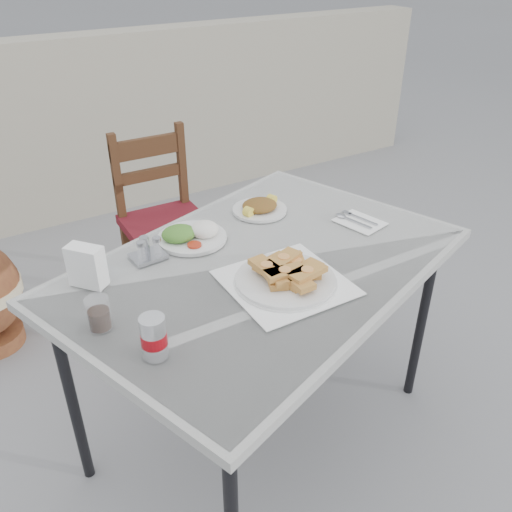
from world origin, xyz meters
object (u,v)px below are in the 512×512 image
cafe_table (263,275)px  salad_chopped_plate (260,207)px  cola_glass (99,315)px  salad_rice_plate (191,234)px  pide_plate (286,274)px  condiment_caddy (148,251)px  napkin_holder (87,266)px  soda_can (154,337)px  chair (164,220)px

cafe_table → salad_chopped_plate: 0.38m
salad_chopped_plate → cola_glass: cola_glass is taller
salad_rice_plate → cafe_table: bearing=-60.2°
salad_chopped_plate → cola_glass: 0.85m
pide_plate → condiment_caddy: (-0.31, 0.36, -0.01)m
pide_plate → napkin_holder: 0.61m
salad_rice_plate → salad_chopped_plate: size_ratio=1.16×
cafe_table → soda_can: 0.56m
cafe_table → salad_rice_plate: size_ratio=6.30×
cafe_table → chair: bearing=86.7°
soda_can → cola_glass: (-0.09, 0.19, -0.02)m
pide_plate → napkin_holder: size_ratio=2.70×
soda_can → chair: bearing=67.5°
cola_glass → cafe_table: bearing=6.7°
pide_plate → condiment_caddy: 0.48m
condiment_caddy → salad_chopped_plate: bearing=12.3°
salad_rice_plate → soda_can: (-0.34, -0.51, 0.04)m
salad_rice_plate → condiment_caddy: size_ratio=2.09×
soda_can → condiment_caddy: soda_can is taller
chair → pide_plate: bearing=-92.2°
condiment_caddy → salad_rice_plate: bearing=13.1°
pide_plate → salad_rice_plate: bearing=108.3°
cafe_table → condiment_caddy: bearing=146.7°
cafe_table → soda_can: bearing=-152.2°
soda_can → chair: (0.55, 1.32, -0.40)m
soda_can → napkin_holder: size_ratio=0.91×
pide_plate → salad_chopped_plate: bearing=67.6°
salad_rice_plate → chair: (0.21, 0.81, -0.36)m
salad_rice_plate → condiment_caddy: (-0.18, -0.04, 0.00)m
salad_chopped_plate → cola_glass: size_ratio=2.24×
cola_glass → napkin_holder: napkin_holder is taller
salad_rice_plate → condiment_caddy: bearing=-166.9°
pide_plate → condiment_caddy: bearing=130.7°
pide_plate → napkin_holder: (-0.53, 0.31, 0.03)m
soda_can → condiment_caddy: 0.50m
salad_rice_plate → salad_chopped_plate: 0.34m
cafe_table → cola_glass: 0.59m
salad_chopped_plate → chair: chair is taller
cafe_table → salad_chopped_plate: salad_chopped_plate is taller
salad_rice_plate → chair: bearing=75.8°
cafe_table → pide_plate: (-0.01, -0.15, 0.09)m
soda_can → chair: size_ratio=0.13×
cafe_table → chair: (0.06, 1.07, -0.28)m
condiment_caddy → soda_can: bearing=-109.3°
soda_can → salad_rice_plate: bearing=56.1°
chair → salad_rice_plate: bearing=-103.0°
pide_plate → soda_can: soda_can is taller
condiment_caddy → chair: chair is taller
salad_chopped_plate → napkin_holder: size_ratio=1.60×
condiment_caddy → cola_glass: bearing=-131.9°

